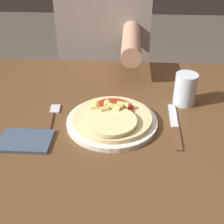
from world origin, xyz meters
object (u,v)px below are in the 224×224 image
at_px(drinking_glass, 185,89).
at_px(fork, 51,118).
at_px(knife, 175,126).
at_px(pizza, 112,117).
at_px(person_diner, 106,61).
at_px(dining_table, 105,165).
at_px(plate, 112,122).

bearing_deg(drinking_glass, fork, -163.82).
height_order(fork, knife, same).
relative_size(pizza, person_diner, 0.19).
bearing_deg(pizza, knife, -0.52).
height_order(pizza, knife, pizza).
distance_m(drinking_glass, person_diner, 0.60).
xyz_separation_m(dining_table, person_diner, (-0.05, 0.69, 0.02)).
bearing_deg(knife, person_diner, 110.90).
xyz_separation_m(dining_table, fork, (-0.16, 0.07, 0.11)).
distance_m(knife, person_diner, 0.69).
distance_m(fork, person_diner, 0.64).
distance_m(dining_table, pizza, 0.14).
height_order(dining_table, person_diner, person_diner).
height_order(dining_table, knife, knife).
bearing_deg(plate, drinking_glass, 30.31).
distance_m(fork, knife, 0.35).
distance_m(plate, drinking_glass, 0.26).
relative_size(dining_table, fork, 6.64).
relative_size(knife, person_diner, 0.18).
xyz_separation_m(fork, knife, (0.35, -0.02, 0.00)).
relative_size(knife, drinking_glass, 2.22).
bearing_deg(pizza, person_diner, 95.94).
bearing_deg(knife, fork, 177.16).
height_order(knife, person_diner, person_diner).
distance_m(pizza, person_diner, 0.65).
height_order(dining_table, plate, plate).
bearing_deg(dining_table, person_diner, 94.20).
height_order(knife, drinking_glass, drinking_glass).
xyz_separation_m(pizza, person_diner, (-0.07, 0.64, -0.11)).
bearing_deg(plate, fork, 175.90).
bearing_deg(knife, dining_table, -165.78).
distance_m(knife, drinking_glass, 0.15).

